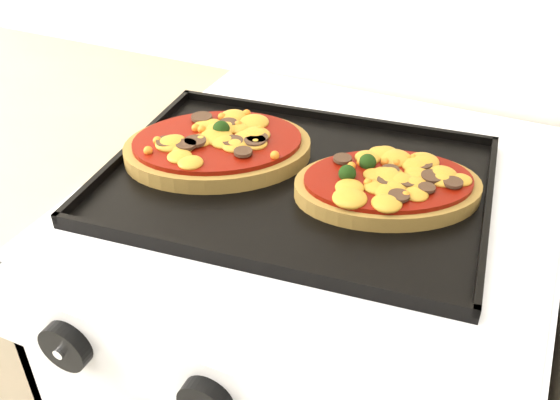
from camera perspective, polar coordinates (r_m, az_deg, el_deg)
The scene contains 5 objects.
control_panel at distance 0.65m, azimuth -6.13°, elevation -16.56°, with size 0.60×0.02×0.09m, color silver.
knob_left at distance 0.72m, azimuth -19.00°, elevation -12.55°, with size 0.06×0.06×0.02m, color black.
baking_tray at distance 0.81m, azimuth 1.45°, elevation 1.95°, with size 0.49×0.36×0.02m, color black.
pizza_left at distance 0.86m, azimuth -5.72°, elevation 5.01°, with size 0.26×0.19×0.04m, color olive, non-canonical shape.
pizza_right at distance 0.79m, azimuth 9.84°, elevation 1.44°, with size 0.23×0.15×0.03m, color olive, non-canonical shape.
Camera 1 is at (0.21, 1.05, 1.37)m, focal length 40.00 mm.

